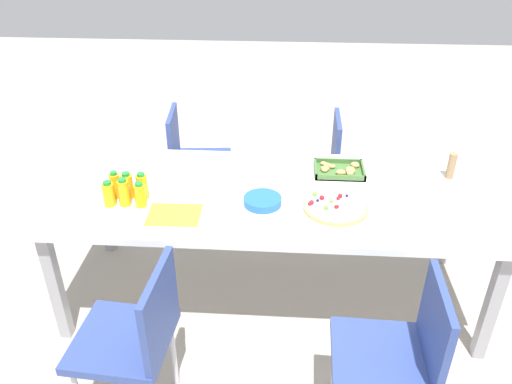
# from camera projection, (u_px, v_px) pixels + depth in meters

# --- Properties ---
(ground_plane) EXTENTS (12.00, 12.00, 0.00)m
(ground_plane) POSITION_uv_depth(u_px,v_px,m) (270.00, 294.00, 3.07)
(ground_plane) COLOR #B2A899
(party_table) EXTENTS (2.37, 0.94, 0.72)m
(party_table) POSITION_uv_depth(u_px,v_px,m) (272.00, 201.00, 2.73)
(party_table) COLOR silver
(party_table) RESTS_ON ground_plane
(chair_near_right) EXTENTS (0.41, 0.41, 0.83)m
(chair_near_right) POSITION_uv_depth(u_px,v_px,m) (399.00, 351.00, 2.05)
(chair_near_right) COLOR #33478C
(chair_near_right) RESTS_ON ground_plane
(chair_near_left) EXTENTS (0.43, 0.43, 0.83)m
(chair_near_left) POSITION_uv_depth(u_px,v_px,m) (136.00, 333.00, 2.13)
(chair_near_left) COLOR #33478C
(chair_near_left) RESTS_ON ground_plane
(chair_far_left) EXTENTS (0.43, 0.43, 0.83)m
(chair_far_left) POSITION_uv_depth(u_px,v_px,m) (192.00, 156.00, 3.55)
(chair_far_left) COLOR #33478C
(chair_far_left) RESTS_ON ground_plane
(chair_far_right) EXTENTS (0.41, 0.41, 0.83)m
(chair_far_right) POSITION_uv_depth(u_px,v_px,m) (352.00, 164.00, 3.46)
(chair_far_right) COLOR #33478C
(chair_far_right) RESTS_ON ground_plane
(juice_bottle_0) EXTENTS (0.06, 0.06, 0.14)m
(juice_bottle_0) POSITION_uv_depth(u_px,v_px,m) (109.00, 194.00, 2.56)
(juice_bottle_0) COLOR #F9AC14
(juice_bottle_0) RESTS_ON party_table
(juice_bottle_1) EXTENTS (0.06, 0.06, 0.15)m
(juice_bottle_1) POSITION_uv_depth(u_px,v_px,m) (124.00, 193.00, 2.55)
(juice_bottle_1) COLOR #F9AD14
(juice_bottle_1) RESTS_ON party_table
(juice_bottle_2) EXTENTS (0.06, 0.06, 0.13)m
(juice_bottle_2) POSITION_uv_depth(u_px,v_px,m) (140.00, 195.00, 2.55)
(juice_bottle_2) COLOR #FAAE14
(juice_bottle_2) RESTS_ON party_table
(juice_bottle_3) EXTENTS (0.06, 0.06, 0.15)m
(juice_bottle_3) POSITION_uv_depth(u_px,v_px,m) (115.00, 185.00, 2.62)
(juice_bottle_3) COLOR #F8AE14
(juice_bottle_3) RESTS_ON party_table
(juice_bottle_4) EXTENTS (0.06, 0.06, 0.15)m
(juice_bottle_4) POSITION_uv_depth(u_px,v_px,m) (127.00, 186.00, 2.61)
(juice_bottle_4) COLOR #F9AD14
(juice_bottle_4) RESTS_ON party_table
(juice_bottle_5) EXTENTS (0.06, 0.06, 0.14)m
(juice_bottle_5) POSITION_uv_depth(u_px,v_px,m) (142.00, 186.00, 2.61)
(juice_bottle_5) COLOR #F9AB14
(juice_bottle_5) RESTS_ON party_table
(fruit_pizza) EXTENTS (0.33, 0.33, 0.05)m
(fruit_pizza) POSITION_uv_depth(u_px,v_px,m) (335.00, 207.00, 2.55)
(fruit_pizza) COLOR tan
(fruit_pizza) RESTS_ON party_table
(snack_tray) EXTENTS (0.28, 0.21, 0.04)m
(snack_tray) POSITION_uv_depth(u_px,v_px,m) (340.00, 170.00, 2.88)
(snack_tray) COLOR #477238
(snack_tray) RESTS_ON party_table
(plate_stack) EXTENTS (0.19, 0.19, 0.04)m
(plate_stack) POSITION_uv_depth(u_px,v_px,m) (263.00, 201.00, 2.58)
(plate_stack) COLOR blue
(plate_stack) RESTS_ON party_table
(napkin_stack) EXTENTS (0.15, 0.15, 0.02)m
(napkin_stack) POSITION_uv_depth(u_px,v_px,m) (417.00, 228.00, 2.39)
(napkin_stack) COLOR white
(napkin_stack) RESTS_ON party_table
(cardboard_tube) EXTENTS (0.04, 0.04, 0.15)m
(cardboard_tube) POSITION_uv_depth(u_px,v_px,m) (451.00, 166.00, 2.79)
(cardboard_tube) COLOR #9E7A56
(cardboard_tube) RESTS_ON party_table
(paper_folder) EXTENTS (0.27, 0.21, 0.01)m
(paper_folder) POSITION_uv_depth(u_px,v_px,m) (174.00, 215.00, 2.50)
(paper_folder) COLOR yellow
(paper_folder) RESTS_ON party_table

